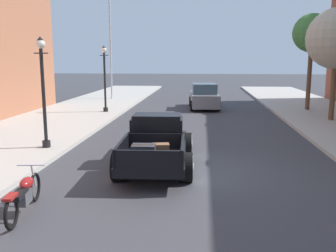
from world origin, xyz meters
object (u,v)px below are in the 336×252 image
at_px(street_lamp_near, 43,84).
at_px(street_lamp_far, 105,74).
at_px(car_background_grey, 204,97).
at_px(street_tree_third, 312,34).
at_px(motorcycle_parked, 24,194).
at_px(hotrod_truck_black, 157,141).
at_px(flagpole, 113,25).

relative_size(street_lamp_near, street_lamp_far, 1.00).
height_order(car_background_grey, street_lamp_near, street_lamp_near).
bearing_deg(car_background_grey, street_tree_third, -8.99).
relative_size(car_background_grey, street_tree_third, 0.76).
relative_size(street_lamp_near, street_tree_third, 0.67).
bearing_deg(motorcycle_parked, hotrod_truck_black, 59.38).
relative_size(street_lamp_far, street_tree_third, 0.67).
bearing_deg(motorcycle_parked, flagpole, 98.38).
distance_m(motorcycle_parked, car_background_grey, 17.82).
height_order(hotrod_truck_black, street_tree_third, street_tree_third).
bearing_deg(car_background_grey, motorcycle_parked, -102.40).
bearing_deg(car_background_grey, hotrod_truck_black, -96.27).
bearing_deg(street_tree_third, street_lamp_far, -170.36).
xyz_separation_m(hotrod_truck_black, street_lamp_far, (-4.35, 10.36, 1.63)).
bearing_deg(car_background_grey, flagpole, 149.13).
bearing_deg(street_lamp_near, street_lamp_far, 91.42).
distance_m(hotrod_truck_black, street_tree_third, 15.22).
relative_size(motorcycle_parked, car_background_grey, 0.48).
distance_m(hotrod_truck_black, street_lamp_far, 11.35).
xyz_separation_m(street_lamp_far, street_tree_third, (12.19, 2.07, 2.32)).
relative_size(car_background_grey, street_lamp_near, 1.14).
bearing_deg(hotrod_truck_black, motorcycle_parked, -120.62).
xyz_separation_m(flagpole, street_tree_third, (13.37, -5.19, -1.06)).
distance_m(motorcycle_parked, street_lamp_far, 14.59).
bearing_deg(street_lamp_far, flagpole, 99.20).
relative_size(street_lamp_far, flagpole, 0.42).
relative_size(motorcycle_parked, street_lamp_near, 0.55).
bearing_deg(hotrod_truck_black, car_background_grey, 83.73).
distance_m(hotrod_truck_black, flagpole, 19.14).
distance_m(street_lamp_far, flagpole, 8.10).
distance_m(street_lamp_near, street_lamp_far, 9.05).
bearing_deg(street_lamp_near, street_tree_third, 42.89).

